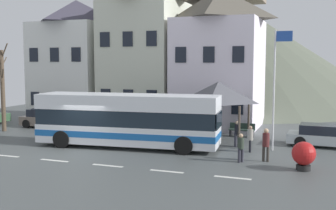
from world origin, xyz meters
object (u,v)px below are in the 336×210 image
(hilltop_castle, at_px, (216,43))
(transit_bus, at_px, (128,121))
(bus_shelter, at_px, (218,92))
(pedestrian_03, at_px, (241,146))
(pedestrian_02, at_px, (250,137))
(parked_car_00, at_px, (47,118))
(townhouse_00, at_px, (77,60))
(public_bench, at_px, (242,129))
(townhouse_02, at_px, (219,58))
(pedestrian_00, at_px, (237,133))
(harbour_buoy, at_px, (304,154))
(flagpole, at_px, (276,81))
(pedestrian_01, at_px, (266,142))
(townhouse_01, at_px, (146,52))
(bare_tree_01, at_px, (3,89))
(parked_car_02, at_px, (327,136))

(hilltop_castle, xyz_separation_m, transit_bus, (2.38, -30.90, -5.76))
(bus_shelter, height_order, pedestrian_03, bus_shelter)
(bus_shelter, relative_size, pedestrian_02, 2.55)
(parked_car_00, distance_m, pedestrian_02, 16.20)
(townhouse_00, bearing_deg, transit_bus, -45.64)
(public_bench, bearing_deg, bus_shelter, -120.81)
(townhouse_00, xyz_separation_m, pedestrian_02, (16.33, -8.57, -4.23))
(townhouse_02, xyz_separation_m, pedestrian_00, (2.83, -7.23, -4.38))
(public_bench, bearing_deg, parked_car_00, -175.44)
(pedestrian_02, height_order, harbour_buoy, pedestrian_02)
(flagpole, bearing_deg, pedestrian_01, -92.36)
(pedestrian_02, height_order, flagpole, flagpole)
(townhouse_00, bearing_deg, bus_shelter, -23.01)
(hilltop_castle, distance_m, harbour_buoy, 35.67)
(townhouse_01, distance_m, hilltop_castle, 21.11)
(parked_car_00, height_order, pedestrian_02, pedestrian_02)
(parked_car_00, bearing_deg, pedestrian_01, -20.36)
(bus_shelter, distance_m, public_bench, 3.43)
(pedestrian_00, height_order, pedestrian_03, pedestrian_00)
(bus_shelter, distance_m, parked_car_00, 13.59)
(transit_bus, bearing_deg, bare_tree_01, 163.50)
(parked_car_02, relative_size, bare_tree_01, 0.74)
(flagpole, bearing_deg, transit_bus, -166.48)
(bus_shelter, xyz_separation_m, parked_car_00, (-13.36, 0.81, -2.35))
(transit_bus, bearing_deg, parked_car_00, 147.02)
(pedestrian_01, bearing_deg, pedestrian_02, 119.10)
(townhouse_00, distance_m, pedestrian_03, 20.16)
(pedestrian_03, relative_size, bare_tree_01, 0.23)
(transit_bus, bearing_deg, pedestrian_02, 3.31)
(bare_tree_01, bearing_deg, transit_bus, -10.72)
(parked_car_00, height_order, public_bench, parked_car_00)
(townhouse_00, bearing_deg, pedestrian_02, -27.70)
(townhouse_00, height_order, harbour_buoy, townhouse_00)
(pedestrian_00, distance_m, harbour_buoy, 5.78)
(pedestrian_03, bearing_deg, bus_shelter, 114.81)
(hilltop_castle, height_order, parked_car_00, hilltop_castle)
(public_bench, xyz_separation_m, bare_tree_01, (-16.34, -3.72, 2.56))
(parked_car_02, xyz_separation_m, public_bench, (-5.25, 1.64, -0.16))
(parked_car_00, relative_size, pedestrian_01, 2.40)
(transit_bus, xyz_separation_m, bus_shelter, (4.41, 3.78, 1.48))
(bus_shelter, height_order, parked_car_02, bus_shelter)
(townhouse_00, xyz_separation_m, bare_tree_01, (-1.29, -7.64, -2.05))
(flagpole, distance_m, harbour_buoy, 5.31)
(pedestrian_03, distance_m, bare_tree_01, 18.05)
(townhouse_00, height_order, pedestrian_03, townhouse_00)
(townhouse_01, relative_size, flagpole, 1.73)
(transit_bus, bearing_deg, townhouse_02, 66.26)
(parked_car_00, xyz_separation_m, parked_car_02, (19.78, -0.48, -0.04))
(townhouse_01, relative_size, parked_car_00, 2.90)
(pedestrian_02, bearing_deg, pedestrian_01, -60.90)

